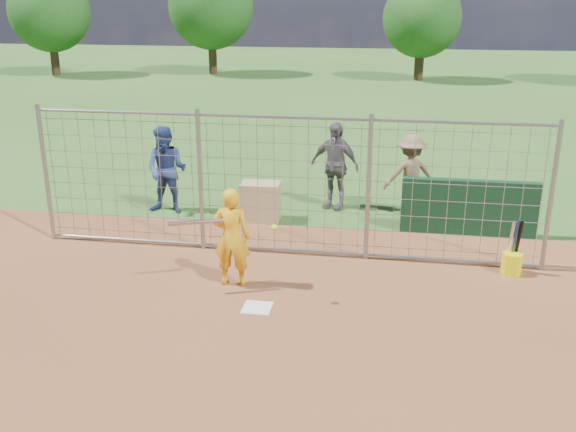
% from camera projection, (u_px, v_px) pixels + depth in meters
% --- Properties ---
extents(ground, '(100.00, 100.00, 0.00)m').
position_uv_depth(ground, '(260.00, 302.00, 9.83)').
color(ground, '#2D591E').
rests_on(ground, ground).
extents(infield_dirt, '(18.00, 18.00, 0.00)m').
position_uv_depth(infield_dirt, '(203.00, 424.00, 7.03)').
color(infield_dirt, brown).
rests_on(infield_dirt, ground).
extents(home_plate, '(0.43, 0.43, 0.02)m').
position_uv_depth(home_plate, '(257.00, 308.00, 9.64)').
color(home_plate, silver).
rests_on(home_plate, ground).
extents(dugout_wall, '(2.60, 0.20, 1.10)m').
position_uv_depth(dugout_wall, '(469.00, 208.00, 12.47)').
color(dugout_wall, '#11381E').
rests_on(dugout_wall, ground).
extents(batter, '(0.63, 0.45, 1.63)m').
position_uv_depth(batter, '(232.00, 237.00, 10.20)').
color(batter, '#EAA614').
rests_on(batter, ground).
extents(bystander_a, '(0.95, 0.76, 1.87)m').
position_uv_depth(bystander_a, '(167.00, 170.00, 13.63)').
color(bystander_a, navy).
rests_on(bystander_a, ground).
extents(bystander_b, '(1.22, 0.83, 1.92)m').
position_uv_depth(bystander_b, '(335.00, 165.00, 13.92)').
color(bystander_b, '#55555A').
rests_on(bystander_b, ground).
extents(bystander_c, '(1.25, 0.92, 1.73)m').
position_uv_depth(bystander_c, '(410.00, 175.00, 13.57)').
color(bystander_c, '#806345').
rests_on(bystander_c, ground).
extents(equipment_bin, '(0.81, 0.57, 0.80)m').
position_uv_depth(equipment_bin, '(261.00, 201.00, 13.34)').
color(equipment_bin, tan).
rests_on(equipment_bin, ground).
extents(equipment_in_play, '(1.73, 0.45, 0.15)m').
position_uv_depth(equipment_in_play, '(214.00, 224.00, 9.76)').
color(equipment_in_play, silver).
rests_on(equipment_in_play, ground).
extents(bucket_with_bats, '(0.34, 0.37, 0.97)m').
position_uv_depth(bucket_with_bats, '(512.00, 260.00, 10.76)').
color(bucket_with_bats, yellow).
rests_on(bucket_with_bats, ground).
extents(backstop_fence, '(9.08, 0.08, 2.60)m').
position_uv_depth(backstop_fence, '(283.00, 187.00, 11.28)').
color(backstop_fence, gray).
rests_on(backstop_fence, ground).
extents(tree_line, '(44.66, 6.72, 6.48)m').
position_uv_depth(tree_line, '(425.00, 10.00, 34.34)').
color(tree_line, '#3F2B19').
rests_on(tree_line, ground).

